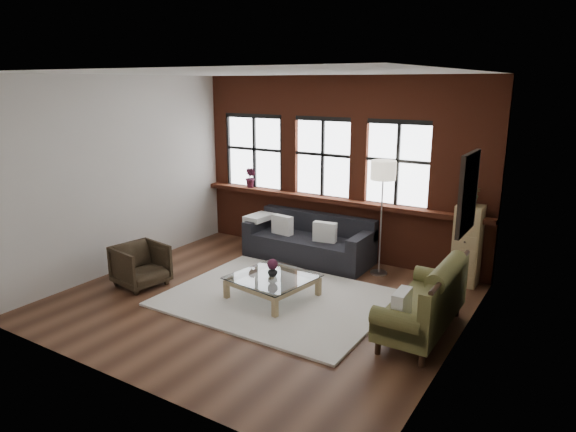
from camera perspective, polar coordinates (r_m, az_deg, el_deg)
The scene contains 26 objects.
floor at distance 7.60m, azimuth -3.07°, elevation -9.31°, with size 5.50×5.50×0.00m, color #412518.
ceiling at distance 6.94m, azimuth -3.44°, elevation 15.61°, with size 5.50×5.50×0.00m, color white.
wall_back at distance 9.22m, azimuth 5.74°, elevation 5.33°, with size 5.50×5.50×0.00m, color beige.
wall_front at distance 5.32m, azimuth -18.90°, elevation -2.34°, with size 5.50×5.50×0.00m, color beige.
wall_left at distance 8.94m, azimuth -17.88°, elevation 4.41°, with size 5.00×5.00×0.00m, color beige.
wall_right at distance 6.00m, azimuth 18.82°, elevation -0.45°, with size 5.00×5.00×0.00m, color beige.
brick_backwall at distance 9.17m, azimuth 5.57°, elevation 5.28°, with size 5.50×0.12×3.20m, color maroon, non-canonical shape.
sill_ledge at distance 9.20m, azimuth 5.23°, elevation 1.76°, with size 5.50×0.30×0.08m, color maroon.
window_left at distance 10.07m, azimuth -3.66°, elevation 7.03°, with size 1.38×0.10×1.50m, color black, non-canonical shape.
window_mid at distance 9.29m, azimuth 3.95°, elevation 6.38°, with size 1.38×0.10×1.50m, color black, non-canonical shape.
window_right at distance 8.73m, azimuth 12.13°, elevation 5.55°, with size 1.38×0.10×1.50m, color black, non-canonical shape.
wall_poster at distance 6.23m, azimuth 19.39°, elevation 2.42°, with size 0.05×0.74×0.94m, color black, non-canonical shape.
shag_rug at distance 7.60m, azimuth -1.20°, elevation -9.13°, with size 3.11×2.44×0.03m, color silver.
dark_sofa at distance 9.10m, azimuth 2.29°, elevation -2.44°, with size 2.26×0.91×0.82m, color black, non-canonical shape.
pillow_a at distance 9.20m, azimuth -0.63°, elevation -0.99°, with size 0.40×0.14×0.34m, color white.
pillow_b at distance 8.79m, azimuth 4.11°, elevation -1.78°, with size 0.40×0.14×0.34m, color white.
vintage_settee at distance 6.67m, azimuth 14.68°, elevation -8.91°, with size 0.78×1.76×0.94m, color brown, non-canonical shape.
pillow_settee at distance 6.18m, azimuth 12.50°, elevation -9.60°, with size 0.14×0.38×0.34m, color white.
armchair at distance 8.31m, azimuth -16.05°, elevation -5.28°, with size 0.70×0.72×0.66m, color black.
coffee_table at distance 7.58m, azimuth -1.71°, elevation -7.95°, with size 1.07×1.07×0.36m, color #9E8355, non-canonical shape.
vase at distance 7.48m, azimuth -1.72°, elevation -6.15°, with size 0.15×0.15×0.15m, color #B2B2B2.
flowers at distance 7.44m, azimuth -1.73°, elevation -5.38°, with size 0.15×0.15×0.15m, color #4D1A31.
drawer_chest at distance 8.42m, azimuth 19.31°, elevation -3.08°, with size 0.39×0.39×1.27m, color #9E8355.
potted_plant_top at distance 8.22m, azimuth 19.78°, elevation 2.35°, with size 0.32×0.28×0.36m, color #2D5923.
floor_lamp at distance 8.40m, azimuth 10.33°, elevation 0.19°, with size 0.40×0.40×2.04m, color #A5A5A8, non-canonical shape.
sill_plant at distance 10.05m, azimuth -4.16°, elevation 4.29°, with size 0.22×0.18×0.40m, color #4D1A31.
Camera 1 is at (4.00, -5.68, 3.08)m, focal length 32.00 mm.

